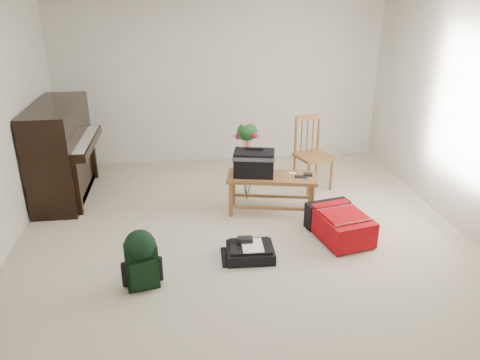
{
  "coord_description": "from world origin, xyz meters",
  "views": [
    {
      "loc": [
        -0.61,
        -4.41,
        2.63
      ],
      "look_at": [
        -0.0,
        0.35,
        0.62
      ],
      "focal_mm": 35.0,
      "sensor_mm": 36.0,
      "label": 1
    }
  ],
  "objects": [
    {
      "name": "floor",
      "position": [
        0.0,
        0.0,
        0.0
      ],
      "size": [
        5.0,
        5.5,
        0.01
      ],
      "primitive_type": "cube",
      "color": "beige",
      "rests_on": "ground"
    },
    {
      "name": "dining_chair",
      "position": [
        1.15,
        1.47,
        0.48
      ],
      "size": [
        0.54,
        0.54,
        0.99
      ],
      "rotation": [
        0.0,
        0.0,
        0.3
      ],
      "color": "#965B31",
      "rests_on": "floor"
    },
    {
      "name": "wall_right",
      "position": [
        2.5,
        0.0,
        1.25
      ],
      "size": [
        0.04,
        5.5,
        2.5
      ],
      "primitive_type": "cube",
      "color": "beige",
      "rests_on": "floor"
    },
    {
      "name": "red_suitcase",
      "position": [
        1.08,
        0.07,
        0.17
      ],
      "size": [
        0.64,
        0.84,
        0.32
      ],
      "rotation": [
        0.0,
        0.0,
        0.22
      ],
      "color": "#B90708",
      "rests_on": "floor"
    },
    {
      "name": "green_backpack",
      "position": [
        -1.05,
        -0.63,
        0.32
      ],
      "size": [
        0.32,
        0.3,
        0.59
      ],
      "rotation": [
        0.0,
        0.0,
        0.19
      ],
      "color": "black",
      "rests_on": "floor"
    },
    {
      "name": "wall_back",
      "position": [
        0.0,
        2.75,
        1.25
      ],
      "size": [
        5.0,
        0.04,
        2.5
      ],
      "primitive_type": "cube",
      "color": "beige",
      "rests_on": "floor"
    },
    {
      "name": "bench",
      "position": [
        0.29,
        0.77,
        0.59
      ],
      "size": [
        1.15,
        0.65,
        0.83
      ],
      "rotation": [
        0.0,
        0.0,
        -0.21
      ],
      "color": "#965B31",
      "rests_on": "floor"
    },
    {
      "name": "flower_stand",
      "position": [
        0.19,
        1.18,
        0.53
      ],
      "size": [
        0.41,
        0.41,
        1.08
      ],
      "rotation": [
        0.0,
        0.0,
        0.24
      ],
      "color": "black",
      "rests_on": "floor"
    },
    {
      "name": "ceiling",
      "position": [
        0.0,
        0.0,
        2.5
      ],
      "size": [
        5.0,
        5.5,
        0.01
      ],
      "primitive_type": "cube",
      "color": "white",
      "rests_on": "wall_back"
    },
    {
      "name": "piano",
      "position": [
        -2.19,
        1.6,
        0.6
      ],
      "size": [
        0.71,
        1.5,
        1.25
      ],
      "color": "black",
      "rests_on": "floor"
    },
    {
      "name": "black_duffel",
      "position": [
        0.02,
        -0.26,
        0.07
      ],
      "size": [
        0.5,
        0.41,
        0.2
      ],
      "rotation": [
        0.0,
        0.0,
        -0.04
      ],
      "color": "black",
      "rests_on": "floor"
    }
  ]
}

